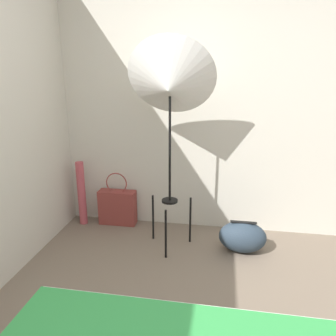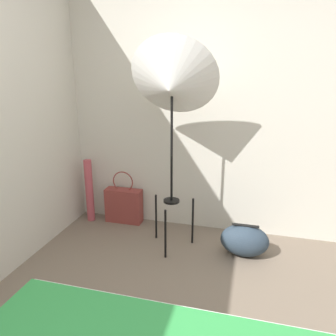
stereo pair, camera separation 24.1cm
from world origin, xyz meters
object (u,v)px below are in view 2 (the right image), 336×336
at_px(photo_umbrella, 172,85).
at_px(tote_bag, 124,205).
at_px(paper_roll, 89,191).
at_px(duffel_bag, 244,240).

height_order(photo_umbrella, tote_bag, photo_umbrella).
relative_size(tote_bag, paper_roll, 0.84).
height_order(photo_umbrella, paper_roll, photo_umbrella).
bearing_deg(photo_umbrella, tote_bag, 149.54).
bearing_deg(tote_bag, photo_umbrella, -30.46).
distance_m(photo_umbrella, paper_roll, 1.56).
xyz_separation_m(tote_bag, duffel_bag, (1.31, -0.35, -0.05)).
bearing_deg(paper_roll, duffel_bag, -9.94).
xyz_separation_m(photo_umbrella, tote_bag, (-0.63, 0.37, -1.30)).
distance_m(duffel_bag, paper_roll, 1.72).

